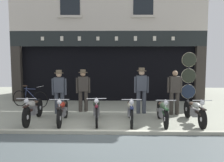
# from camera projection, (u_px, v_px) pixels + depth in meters

# --- Properties ---
(ground) EXTENTS (21.06, 22.00, 0.18)m
(ground) POSITION_uv_depth(u_px,v_px,m) (98.00, 148.00, 6.90)
(ground) COLOR #979A89
(shop_facade) EXTENTS (9.36, 4.42, 6.17)m
(shop_facade) POSITION_uv_depth(u_px,v_px,m) (109.00, 64.00, 14.65)
(shop_facade) COLOR black
(shop_facade) RESTS_ON ground
(motorcycle_far_left) EXTENTS (0.62, 2.07, 0.93)m
(motorcycle_far_left) POSITION_uv_depth(u_px,v_px,m) (33.00, 109.00, 9.23)
(motorcycle_far_left) COLOR black
(motorcycle_far_left) RESTS_ON ground
(motorcycle_left) EXTENTS (0.62, 1.97, 0.92)m
(motorcycle_left) POSITION_uv_depth(u_px,v_px,m) (62.00, 110.00, 9.13)
(motorcycle_left) COLOR black
(motorcycle_left) RESTS_ON ground
(motorcycle_center_left) EXTENTS (0.62, 2.03, 0.93)m
(motorcycle_center_left) POSITION_uv_depth(u_px,v_px,m) (96.00, 110.00, 9.17)
(motorcycle_center_left) COLOR black
(motorcycle_center_left) RESTS_ON ground
(motorcycle_center) EXTENTS (0.62, 2.04, 0.92)m
(motorcycle_center) POSITION_uv_depth(u_px,v_px,m) (131.00, 110.00, 9.10)
(motorcycle_center) COLOR black
(motorcycle_center) RESTS_ON ground
(motorcycle_center_right) EXTENTS (0.62, 1.94, 0.90)m
(motorcycle_center_right) POSITION_uv_depth(u_px,v_px,m) (163.00, 111.00, 9.03)
(motorcycle_center_right) COLOR black
(motorcycle_center_right) RESTS_ON ground
(motorcycle_right) EXTENTS (0.62, 2.06, 0.91)m
(motorcycle_right) POSITION_uv_depth(u_px,v_px,m) (195.00, 111.00, 9.07)
(motorcycle_right) COLOR black
(motorcycle_right) RESTS_ON ground
(salesman_left) EXTENTS (0.56, 0.35, 1.67)m
(salesman_left) POSITION_uv_depth(u_px,v_px,m) (59.00, 90.00, 10.39)
(salesman_left) COLOR #3D424C
(salesman_left) RESTS_ON ground
(shopkeeper_center) EXTENTS (0.55, 0.35, 1.67)m
(shopkeeper_center) POSITION_uv_depth(u_px,v_px,m) (83.00, 88.00, 10.74)
(shopkeeper_center) COLOR #38332D
(shopkeeper_center) RESTS_ON ground
(salesman_right) EXTENTS (0.56, 0.37, 1.76)m
(salesman_right) POSITION_uv_depth(u_px,v_px,m) (141.00, 88.00, 10.43)
(salesman_right) COLOR #3D424C
(salesman_right) RESTS_ON ground
(assistant_far_right) EXTENTS (0.56, 0.26, 1.67)m
(assistant_far_right) POSITION_uv_depth(u_px,v_px,m) (175.00, 90.00, 10.24)
(assistant_far_right) COLOR #38332D
(assistant_far_right) RESTS_ON ground
(tyre_sign_pole) EXTENTS (0.60, 0.06, 2.34)m
(tyre_sign_pole) POSITION_uv_depth(u_px,v_px,m) (189.00, 76.00, 11.10)
(tyre_sign_pole) COLOR #232328
(tyre_sign_pole) RESTS_ON ground
(advert_board_near) EXTENTS (0.69, 0.03, 1.12)m
(advert_board_near) POSITION_uv_depth(u_px,v_px,m) (83.00, 65.00, 13.08)
(advert_board_near) COLOR silver
(leaning_bicycle) EXTENTS (1.67, 0.65, 0.94)m
(leaning_bicycle) POSITION_uv_depth(u_px,v_px,m) (30.00, 98.00, 11.74)
(leaning_bicycle) COLOR black
(leaning_bicycle) RESTS_ON ground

